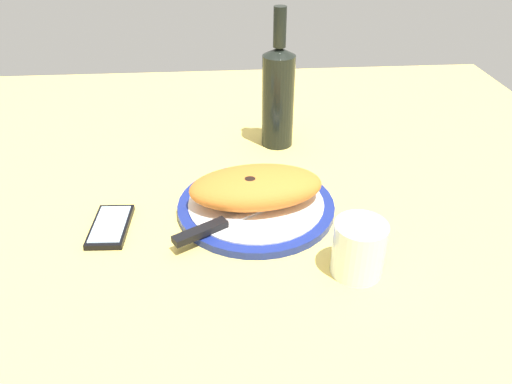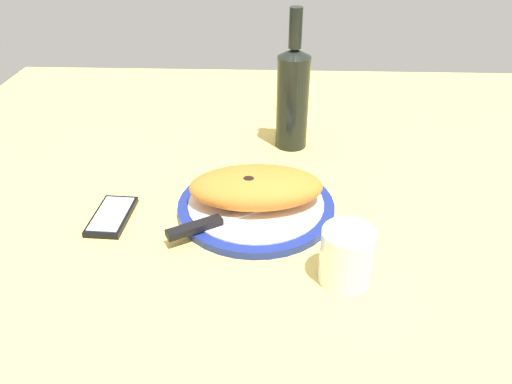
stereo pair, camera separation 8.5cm
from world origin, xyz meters
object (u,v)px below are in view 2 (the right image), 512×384
Objects in this scene: fork at (247,181)px; wine_bottle at (293,96)px; calzone at (256,188)px; smartphone at (112,216)px; plate at (256,206)px; knife at (212,222)px; water_glass at (346,259)px.

wine_bottle is at bearing -114.89° from fork.
calzone is 27.43cm from wine_bottle.
wine_bottle is (-31.42, -29.12, 10.87)cm from smartphone.
calzone is at bearing 92.87° from plate.
calzone is 9.99cm from knife.
calzone is at bearing -172.28° from smartphone.
knife is 1.74× the size of smartphone.
water_glass is (-13.62, 17.27, 2.90)cm from plate.
wine_bottle is (-6.65, -25.35, 10.61)cm from plate.
wine_bottle reaches higher than knife.
calzone is 2.79× the size of water_glass.
wine_bottle is (-13.55, -32.52, 9.23)cm from knife.
smartphone is (24.77, 3.77, -0.26)cm from plate.
plate is 10.04cm from knife.
knife is 2.38× the size of water_glass.
fork is 28.63cm from water_glass.
smartphone is at bearing 7.72° from calzone.
calzone is 7.87cm from fork.
wine_bottle is at bearing -80.72° from water_glass.
wine_bottle is (6.97, -42.62, 7.71)cm from water_glass.
wine_bottle is (-8.68, -18.71, 9.52)cm from fork.
wine_bottle reaches higher than plate.
plate is at bearing 107.01° from fork.
water_glass is at bearing 153.78° from knife.
plate is 3.93cm from calzone.
calzone is 1.56× the size of fork.
knife is at bearing 46.08° from plate.
calzone is at bearing 106.23° from fork.
water_glass is (-15.65, 23.91, 1.81)cm from fork.
calzone is (-0.02, 0.41, 3.91)cm from plate.
fork is 1.31× the size of smartphone.
knife is at bearing 169.25° from smartphone.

